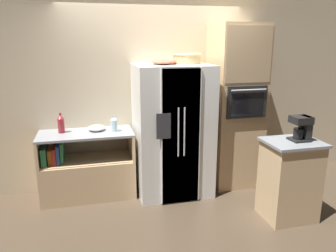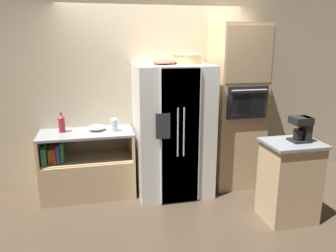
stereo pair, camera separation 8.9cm
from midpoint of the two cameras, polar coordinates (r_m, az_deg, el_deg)
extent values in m
plane|color=#4C3D2D|center=(4.60, -0.53, -11.67)|extent=(20.00, 20.00, 0.00)
cube|color=beige|center=(4.67, -1.93, 6.79)|extent=(12.00, 0.06, 2.80)
cube|color=tan|center=(4.59, -13.07, -8.60)|extent=(1.21, 0.57, 0.51)
cube|color=tan|center=(4.49, -13.26, -5.50)|extent=(1.16, 0.52, 0.02)
cube|color=tan|center=(4.49, -20.88, -3.92)|extent=(0.04, 0.57, 0.34)
cube|color=tan|center=(4.47, -5.85, -3.09)|extent=(0.04, 0.57, 0.34)
cube|color=gray|center=(4.39, -13.52, -1.24)|extent=(1.21, 0.57, 0.03)
cube|color=#337A4C|center=(4.46, -20.02, -4.48)|extent=(0.06, 0.41, 0.23)
cube|color=orange|center=(4.46, -19.12, -4.67)|extent=(0.05, 0.28, 0.19)
cube|color=#B72D28|center=(4.45, -18.47, -4.51)|extent=(0.04, 0.35, 0.21)
cube|color=#284C8E|center=(4.44, -17.90, -4.30)|extent=(0.04, 0.35, 0.24)
cube|color=#337A4C|center=(4.44, -17.31, -4.17)|extent=(0.04, 0.30, 0.26)
cube|color=silver|center=(4.40, 1.38, -0.71)|extent=(0.98, 0.79, 1.74)
cube|color=silver|center=(4.02, 2.72, -2.22)|extent=(0.48, 0.02, 1.71)
cube|color=silver|center=(4.03, 2.88, -2.21)|extent=(0.48, 0.02, 1.71)
cylinder|color=#B2B2B7|center=(3.97, 2.39, -1.15)|extent=(0.02, 0.02, 0.61)
cylinder|color=#B2B2B7|center=(3.99, 3.44, -1.08)|extent=(0.02, 0.02, 0.61)
cube|color=#2D2D33|center=(3.91, -0.23, -0.04)|extent=(0.18, 0.01, 0.31)
cube|color=tan|center=(4.72, 12.27, 3.24)|extent=(0.67, 0.65, 2.26)
cube|color=black|center=(4.39, 14.23, 3.98)|extent=(0.55, 0.04, 0.43)
cube|color=black|center=(4.38, 14.33, 3.60)|extent=(0.45, 0.01, 0.30)
cylinder|color=#B2B2B7|center=(4.33, 14.58, 6.05)|extent=(0.49, 0.02, 0.02)
cube|color=tan|center=(4.34, 14.65, 11.94)|extent=(0.63, 0.01, 0.71)
cube|color=tan|center=(4.09, 20.91, -9.13)|extent=(0.57, 0.47, 0.91)
cube|color=gray|center=(3.93, 21.54, -2.80)|extent=(0.62, 0.51, 0.03)
cylinder|color=tan|center=(4.38, 3.98, 11.54)|extent=(0.36, 0.36, 0.12)
torus|color=tan|center=(4.38, 3.99, 12.31)|extent=(0.38, 0.38, 0.03)
ellipsoid|color=#DB664C|center=(4.24, -0.17, 11.13)|extent=(0.32, 0.32, 0.07)
cylinder|color=maroon|center=(4.44, -17.47, 0.15)|extent=(0.08, 0.08, 0.19)
cone|color=maroon|center=(4.42, -17.58, 1.61)|extent=(0.08, 0.08, 0.05)
cylinder|color=maroon|center=(4.41, -17.62, 2.08)|extent=(0.03, 0.03, 0.03)
cylinder|color=silver|center=(4.34, -8.73, 0.11)|extent=(0.09, 0.09, 0.16)
cone|color=silver|center=(4.32, -8.79, 1.42)|extent=(0.09, 0.09, 0.05)
cylinder|color=silver|center=(4.31, -8.80, 1.76)|extent=(0.03, 0.03, 0.02)
ellipsoid|color=white|center=(4.43, -11.73, -0.26)|extent=(0.22, 0.22, 0.08)
cube|color=black|center=(3.96, 22.44, -2.33)|extent=(0.21, 0.19, 0.02)
cylinder|color=black|center=(3.94, 22.36, -1.36)|extent=(0.11, 0.11, 0.12)
cube|color=black|center=(3.97, 23.42, -0.48)|extent=(0.07, 0.16, 0.28)
cube|color=black|center=(3.91, 22.77, 0.89)|extent=(0.21, 0.19, 0.08)
camera|label=1|loc=(0.04, -89.40, 0.16)|focal=35.00mm
camera|label=2|loc=(0.04, 90.60, -0.16)|focal=35.00mm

